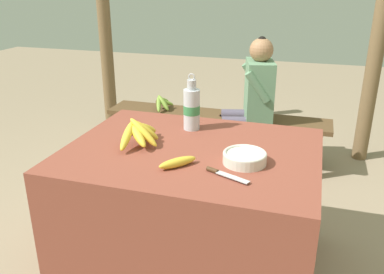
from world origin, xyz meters
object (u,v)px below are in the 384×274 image
object	(u,v)px
water_bottle	(192,108)
loose_banana_front	(178,162)
serving_bowl	(245,157)
banana_bunch_ripe	(139,131)
support_post_near	(104,14)
banana_bunch_green	(162,102)
knife	(221,173)
support_post_far	(381,22)
wooden_bench	(216,121)
seated_vendor	(253,95)

from	to	relation	value
water_bottle	loose_banana_front	distance (m)	0.50
serving_bowl	water_bottle	distance (m)	0.52
banana_bunch_ripe	support_post_near	world-z (taller)	support_post_near
banana_bunch_green	support_post_near	world-z (taller)	support_post_near
water_bottle	knife	size ratio (longest dim) A/B	1.53
knife	support_post_far	distance (m)	2.20
support_post_near	support_post_far	size ratio (longest dim) A/B	1.00
banana_bunch_ripe	serving_bowl	size ratio (longest dim) A/B	1.64
serving_bowl	water_bottle	bearing A→B (deg)	135.32
wooden_bench	support_post_far	size ratio (longest dim) A/B	0.81
loose_banana_front	seated_vendor	xyz separation A→B (m)	(0.09, 1.55, -0.10)
loose_banana_front	support_post_near	distance (m)	2.47
water_bottle	support_post_far	distance (m)	1.87
serving_bowl	wooden_bench	world-z (taller)	serving_bowl
support_post_far	support_post_near	bearing A→B (deg)	180.00
serving_bowl	wooden_bench	distance (m)	1.59
seated_vendor	banana_bunch_green	size ratio (longest dim) A/B	3.90
loose_banana_front	wooden_bench	xyz separation A→B (m)	(-0.21, 1.59, -0.36)
knife	seated_vendor	bearing A→B (deg)	116.69
loose_banana_front	water_bottle	bearing A→B (deg)	99.82
knife	wooden_bench	xyz separation A→B (m)	(-0.42, 1.62, -0.35)
knife	seated_vendor	size ratio (longest dim) A/B	0.19
banana_bunch_ripe	seated_vendor	distance (m)	1.41
wooden_bench	support_post_far	bearing A→B (deg)	18.15
water_bottle	support_post_near	bearing A→B (deg)	131.38
banana_bunch_ripe	seated_vendor	size ratio (longest dim) A/B	0.31
banana_bunch_ripe	support_post_far	bearing A→B (deg)	55.05
banana_bunch_green	water_bottle	bearing A→B (deg)	-61.22
seated_vendor	support_post_near	bearing A→B (deg)	-30.57
serving_bowl	support_post_near	world-z (taller)	support_post_near
support_post_far	knife	bearing A→B (deg)	-111.18
banana_bunch_ripe	banana_bunch_green	bearing A→B (deg)	106.82
banana_bunch_green	wooden_bench	bearing A→B (deg)	0.34
banana_bunch_green	support_post_near	size ratio (longest dim) A/B	0.12
wooden_bench	banana_bunch_green	size ratio (longest dim) A/B	6.84
banana_bunch_ripe	support_post_near	size ratio (longest dim) A/B	0.14
support_post_near	support_post_far	bearing A→B (deg)	0.00
banana_bunch_ripe	support_post_far	xyz separation A→B (m)	(1.25, 1.79, 0.39)
serving_bowl	support_post_far	bearing A→B (deg)	69.23
loose_banana_front	seated_vendor	bearing A→B (deg)	86.70
water_bottle	banana_bunch_ripe	bearing A→B (deg)	-122.76
banana_bunch_ripe	water_bottle	xyz separation A→B (m)	(0.19, 0.29, 0.05)
loose_banana_front	banana_bunch_green	size ratio (longest dim) A/B	0.62
water_bottle	knife	world-z (taller)	water_bottle
banana_bunch_ripe	knife	world-z (taller)	banana_bunch_ripe
banana_bunch_ripe	serving_bowl	world-z (taller)	banana_bunch_ripe
banana_bunch_ripe	support_post_near	distance (m)	2.16
knife	support_post_near	size ratio (longest dim) A/B	0.09
banana_bunch_ripe	seated_vendor	xyz separation A→B (m)	(0.36, 1.36, -0.15)
serving_bowl	knife	size ratio (longest dim) A/B	0.97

